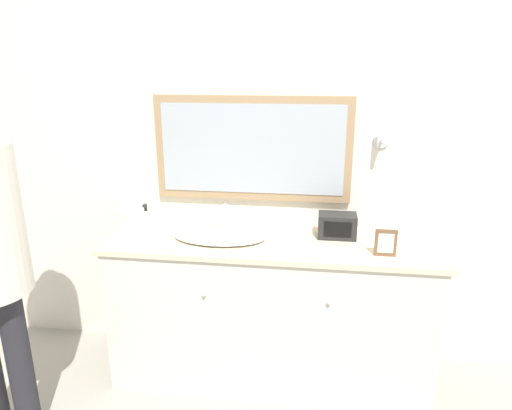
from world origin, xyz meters
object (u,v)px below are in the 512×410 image
object	(u,v)px
soap_bottle	(147,222)
appliance_box	(337,226)
sink_basin	(220,235)
picture_frame	(386,243)

from	to	relation	value
soap_bottle	appliance_box	world-z (taller)	soap_bottle
appliance_box	soap_bottle	bearing A→B (deg)	-174.19
sink_basin	picture_frame	size ratio (longest dim) A/B	3.58
soap_bottle	appliance_box	bearing A→B (deg)	5.81
appliance_box	sink_basin	bearing A→B (deg)	-170.40
soap_bottle	picture_frame	bearing A→B (deg)	-5.64
appliance_box	picture_frame	xyz separation A→B (m)	(0.24, -0.24, 0.00)
appliance_box	picture_frame	world-z (taller)	picture_frame
sink_basin	soap_bottle	distance (m)	0.43
sink_basin	appliance_box	distance (m)	0.67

